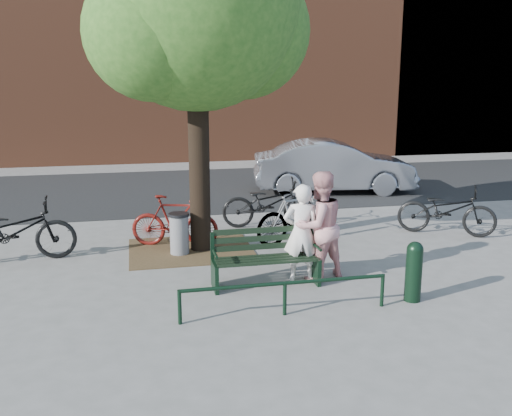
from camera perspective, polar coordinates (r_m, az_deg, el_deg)
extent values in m
plane|color=gray|center=(9.45, 0.97, -7.75)|extent=(90.00, 90.00, 0.00)
cube|color=brown|center=(11.35, -6.51, -4.18)|extent=(2.40, 2.00, 0.02)
cube|color=black|center=(17.54, -5.36, 2.00)|extent=(40.00, 7.00, 0.01)
cube|color=brown|center=(24.82, -7.90, 19.06)|extent=(45.00, 4.00, 12.00)
cube|color=black|center=(9.22, -4.15, -6.82)|extent=(0.06, 0.52, 0.45)
cube|color=black|center=(9.30, -4.39, -3.77)|extent=(0.06, 0.06, 0.44)
cylinder|color=black|center=(9.00, -4.10, -4.61)|extent=(0.04, 0.36, 0.04)
cube|color=black|center=(9.58, 5.90, -6.08)|extent=(0.06, 0.52, 0.45)
cube|color=black|center=(9.66, 5.54, -3.15)|extent=(0.06, 0.06, 0.44)
cylinder|color=black|center=(9.37, 6.15, -3.93)|extent=(0.04, 0.36, 0.04)
cube|color=black|center=(9.30, 0.98, -5.16)|extent=(1.64, 0.46, 0.04)
cube|color=black|center=(9.42, 0.67, -3.06)|extent=(1.64, 0.03, 0.47)
cylinder|color=black|center=(8.04, -7.64, -9.80)|extent=(0.06, 0.06, 0.50)
cylinder|color=black|center=(8.27, 2.90, -9.01)|extent=(0.06, 0.06, 0.50)
cylinder|color=black|center=(8.76, 12.51, -8.03)|extent=(0.06, 0.06, 0.50)
cylinder|color=black|center=(8.19, 2.91, -7.52)|extent=(3.00, 0.06, 0.06)
cylinder|color=black|center=(10.96, -5.72, 5.36)|extent=(0.40, 0.40, 3.80)
sphere|color=#29551A|center=(10.93, -6.06, 19.52)|extent=(3.80, 3.80, 3.80)
sphere|color=#29551A|center=(11.33, -1.44, 17.33)|extent=(2.60, 2.60, 2.60)
sphere|color=#29551A|center=(10.43, -10.31, 16.95)|extent=(2.40, 2.40, 2.40)
imported|color=white|center=(9.47, 4.55, -2.49)|extent=(0.66, 0.49, 1.65)
imported|color=pink|center=(9.55, 6.35, -1.79)|extent=(1.06, 0.93, 1.84)
cylinder|color=black|center=(9.03, 15.47, -6.50)|extent=(0.25, 0.25, 0.81)
sphere|color=black|center=(8.90, 15.63, -4.04)|extent=(0.25, 0.25, 0.25)
cylinder|color=gray|center=(11.03, -7.68, -2.71)|extent=(0.36, 0.36, 0.76)
cylinder|color=black|center=(10.93, -7.74, -0.67)|extent=(0.40, 0.40, 0.05)
imported|color=black|center=(11.37, -23.07, -2.16)|extent=(2.25, 0.94, 1.15)
imported|color=#510F0B|center=(11.53, -8.13, -1.28)|extent=(1.82, 0.93, 1.05)
imported|color=black|center=(12.87, 1.28, 0.47)|extent=(2.18, 1.01, 1.10)
imported|color=gray|center=(11.66, 4.00, -0.85)|extent=(1.94, 1.09, 1.12)
imported|color=black|center=(12.93, 18.53, -0.21)|extent=(2.13, 1.68, 1.08)
imported|color=gray|center=(16.92, 7.77, 4.13)|extent=(4.85, 2.36, 1.53)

